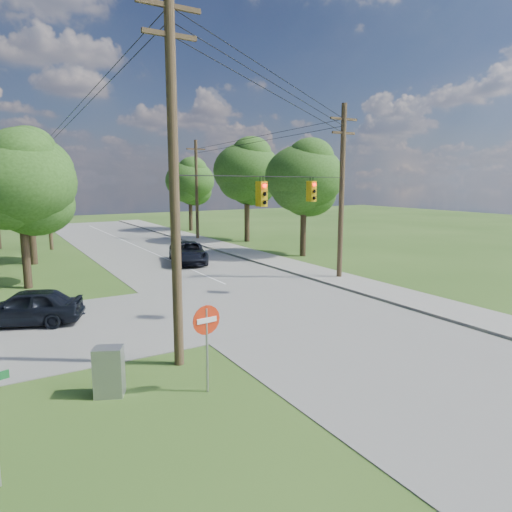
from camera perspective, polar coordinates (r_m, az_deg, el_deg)
ground at (r=17.54m, az=5.34°, el=-10.74°), size 140.00×140.00×0.00m
main_road at (r=22.55m, az=1.98°, el=-6.05°), size 10.00×100.00×0.03m
sidewalk_east at (r=26.64m, az=14.24°, el=-3.81°), size 2.60×100.00×0.12m
pole_sw at (r=14.61m, az=-10.24°, el=10.02°), size 2.00×0.32×12.00m
pole_ne at (r=28.29m, az=10.67°, el=8.14°), size 2.00×0.32×10.50m
pole_north_e at (r=47.13m, az=-7.43°, el=8.29°), size 2.00×0.32×10.00m
pole_north_w at (r=43.55m, az=-24.62°, el=7.43°), size 2.00×0.32×10.00m
power_lines at (r=27.42m, az=-6.51°, el=15.92°), size 13.93×29.62×4.93m
traffic_signals at (r=21.56m, az=4.15°, el=7.98°), size 4.91×3.27×1.05m
tree_w_near at (r=28.33m, az=-27.44°, el=8.18°), size 6.00×6.00×8.40m
tree_w_mid at (r=36.39m, az=-26.71°, el=9.33°), size 6.40×6.40×9.22m
tree_e_near at (r=36.46m, az=6.03°, el=9.75°), size 6.20×6.20×8.81m
tree_e_mid at (r=45.14m, az=-1.15°, el=10.58°), size 6.60×6.60×9.64m
tree_e_far at (r=55.50m, az=-8.26°, el=9.26°), size 5.80×5.80×8.32m
car_cross_dark at (r=21.50m, az=-26.79°, el=-5.70°), size 4.85×3.31×1.53m
car_main_north at (r=33.78m, az=-8.50°, el=0.43°), size 4.05×5.99×1.53m
control_cabinet at (r=13.90m, az=-17.91°, el=-13.58°), size 0.96×0.85×1.43m
do_not_enter_sign at (r=13.14m, az=-6.20°, el=-9.15°), size 0.86×0.13×2.59m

